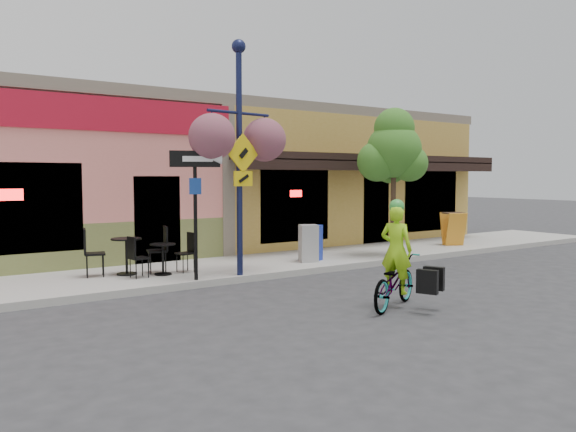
{
  "coord_description": "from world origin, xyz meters",
  "views": [
    {
      "loc": [
        -8.19,
        -9.91,
        2.28
      ],
      "look_at": [
        -1.05,
        0.5,
        1.4
      ],
      "focal_mm": 35.0,
      "sensor_mm": 36.0,
      "label": 1
    }
  ],
  "objects_px": {
    "building": "(197,178)",
    "bicycle": "(394,282)",
    "one_way_sign": "(195,216)",
    "cyclist_rider": "(396,264)",
    "newspaper_box_grey": "(309,243)",
    "lamp_post": "(239,158)",
    "street_tree": "(393,182)",
    "newspaper_box_blue": "(313,243)"
  },
  "relations": [
    {
      "from": "building",
      "to": "bicycle",
      "type": "height_order",
      "value": "building"
    },
    {
      "from": "bicycle",
      "to": "one_way_sign",
      "type": "relative_size",
      "value": 0.65
    },
    {
      "from": "cyclist_rider",
      "to": "newspaper_box_grey",
      "type": "bearing_deg",
      "value": -41.15
    },
    {
      "from": "building",
      "to": "newspaper_box_grey",
      "type": "distance_m",
      "value": 6.36
    },
    {
      "from": "lamp_post",
      "to": "street_tree",
      "type": "relative_size",
      "value": 1.26
    },
    {
      "from": "lamp_post",
      "to": "newspaper_box_grey",
      "type": "distance_m",
      "value": 3.22
    },
    {
      "from": "cyclist_rider",
      "to": "street_tree",
      "type": "xyz_separation_m",
      "value": [
        3.8,
        3.87,
        1.39
      ]
    },
    {
      "from": "lamp_post",
      "to": "one_way_sign",
      "type": "xyz_separation_m",
      "value": [
        -1.04,
        0.01,
        -1.19
      ]
    },
    {
      "from": "building",
      "to": "newspaper_box_grey",
      "type": "relative_size",
      "value": 19.55
    },
    {
      "from": "cyclist_rider",
      "to": "lamp_post",
      "type": "relative_size",
      "value": 0.3
    },
    {
      "from": "building",
      "to": "street_tree",
      "type": "xyz_separation_m",
      "value": [
        2.65,
        -6.61,
        -0.09
      ]
    },
    {
      "from": "lamp_post",
      "to": "one_way_sign",
      "type": "distance_m",
      "value": 1.58
    },
    {
      "from": "one_way_sign",
      "to": "newspaper_box_grey",
      "type": "height_order",
      "value": "one_way_sign"
    },
    {
      "from": "building",
      "to": "lamp_post",
      "type": "relative_size",
      "value": 3.6
    },
    {
      "from": "building",
      "to": "lamp_post",
      "type": "distance_m",
      "value": 7.21
    },
    {
      "from": "cyclist_rider",
      "to": "bicycle",
      "type": "bearing_deg",
      "value": 65.73
    },
    {
      "from": "newspaper_box_grey",
      "to": "building",
      "type": "bearing_deg",
      "value": 112.76
    },
    {
      "from": "lamp_post",
      "to": "newspaper_box_blue",
      "type": "relative_size",
      "value": 5.57
    },
    {
      "from": "bicycle",
      "to": "lamp_post",
      "type": "bearing_deg",
      "value": -8.7
    },
    {
      "from": "cyclist_rider",
      "to": "street_tree",
      "type": "height_order",
      "value": "street_tree"
    },
    {
      "from": "cyclist_rider",
      "to": "one_way_sign",
      "type": "height_order",
      "value": "one_way_sign"
    },
    {
      "from": "lamp_post",
      "to": "street_tree",
      "type": "distance_m",
      "value": 4.89
    },
    {
      "from": "newspaper_box_blue",
      "to": "newspaper_box_grey",
      "type": "xyz_separation_m",
      "value": [
        -0.21,
        -0.1,
        0.01
      ]
    },
    {
      "from": "one_way_sign",
      "to": "street_tree",
      "type": "relative_size",
      "value": 0.66
    },
    {
      "from": "cyclist_rider",
      "to": "lamp_post",
      "type": "distance_m",
      "value": 4.24
    },
    {
      "from": "lamp_post",
      "to": "building",
      "type": "bearing_deg",
      "value": 64.57
    },
    {
      "from": "lamp_post",
      "to": "newspaper_box_blue",
      "type": "height_order",
      "value": "lamp_post"
    },
    {
      "from": "bicycle",
      "to": "lamp_post",
      "type": "height_order",
      "value": "lamp_post"
    },
    {
      "from": "building",
      "to": "street_tree",
      "type": "bearing_deg",
      "value": -68.19
    },
    {
      "from": "cyclist_rider",
      "to": "one_way_sign",
      "type": "relative_size",
      "value": 0.58
    },
    {
      "from": "cyclist_rider",
      "to": "street_tree",
      "type": "distance_m",
      "value": 5.6
    },
    {
      "from": "street_tree",
      "to": "one_way_sign",
      "type": "bearing_deg",
      "value": -177.76
    },
    {
      "from": "newspaper_box_grey",
      "to": "street_tree",
      "type": "relative_size",
      "value": 0.23
    },
    {
      "from": "cyclist_rider",
      "to": "newspaper_box_blue",
      "type": "height_order",
      "value": "cyclist_rider"
    },
    {
      "from": "one_way_sign",
      "to": "newspaper_box_blue",
      "type": "height_order",
      "value": "one_way_sign"
    },
    {
      "from": "lamp_post",
      "to": "newspaper_box_grey",
      "type": "xyz_separation_m",
      "value": [
        2.38,
        0.7,
        -2.06
      ]
    },
    {
      "from": "bicycle",
      "to": "newspaper_box_grey",
      "type": "relative_size",
      "value": 1.87
    },
    {
      "from": "bicycle",
      "to": "lamp_post",
      "type": "relative_size",
      "value": 0.34
    },
    {
      "from": "street_tree",
      "to": "building",
      "type": "bearing_deg",
      "value": 111.81
    },
    {
      "from": "one_way_sign",
      "to": "newspaper_box_grey",
      "type": "bearing_deg",
      "value": 33.87
    },
    {
      "from": "bicycle",
      "to": "one_way_sign",
      "type": "bearing_deg",
      "value": 5.12
    },
    {
      "from": "one_way_sign",
      "to": "newspaper_box_blue",
      "type": "xyz_separation_m",
      "value": [
        3.62,
        0.8,
        -0.88
      ]
    }
  ]
}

